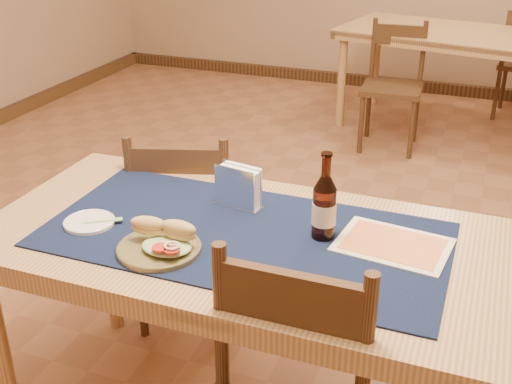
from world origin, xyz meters
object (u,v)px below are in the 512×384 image
(sandwich_plate, at_px, (162,243))
(beer_bottle, at_px, (324,207))
(back_table, at_px, (460,43))
(chair_main_far, at_px, (186,224))
(main_table, at_px, (244,259))
(napkin_holder, at_px, (238,187))

(sandwich_plate, bearing_deg, beer_bottle, 31.03)
(back_table, distance_m, sandwich_plate, 3.52)
(chair_main_far, xyz_separation_m, beer_bottle, (0.67, -0.41, 0.40))
(back_table, bearing_deg, chair_main_far, -105.90)
(sandwich_plate, height_order, beer_bottle, beer_bottle)
(main_table, height_order, back_table, same)
(main_table, height_order, chair_main_far, chair_main_far)
(chair_main_far, bearing_deg, back_table, 74.10)
(main_table, xyz_separation_m, back_table, (0.36, 3.31, 0.00))
(sandwich_plate, xyz_separation_m, beer_bottle, (0.41, 0.24, 0.07))
(back_table, height_order, chair_main_far, chair_main_far)
(beer_bottle, height_order, napkin_holder, beer_bottle)
(main_table, xyz_separation_m, sandwich_plate, (-0.18, -0.18, 0.11))
(sandwich_plate, bearing_deg, napkin_holder, 74.57)
(chair_main_far, distance_m, sandwich_plate, 0.78)
(back_table, xyz_separation_m, beer_bottle, (-0.13, -3.24, 0.19))
(main_table, xyz_separation_m, chair_main_far, (-0.45, 0.48, -0.21))
(sandwich_plate, height_order, napkin_holder, napkin_holder)
(main_table, xyz_separation_m, napkin_holder, (-0.09, 0.17, 0.15))
(back_table, relative_size, beer_bottle, 6.75)
(chair_main_far, relative_size, napkin_holder, 5.33)
(main_table, relative_size, sandwich_plate, 6.61)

